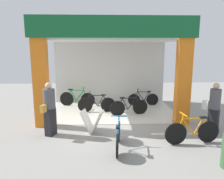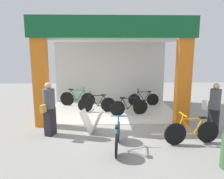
# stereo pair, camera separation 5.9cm
# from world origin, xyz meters

# --- Properties ---
(ground_plane) EXTENTS (19.07, 19.07, 0.00)m
(ground_plane) POSITION_xyz_m (0.00, 0.00, 0.00)
(ground_plane) COLOR gray
(ground_plane) RESTS_ON ground
(shop_facade) EXTENTS (5.74, 3.80, 3.83)m
(shop_facade) POSITION_xyz_m (0.00, 1.76, 2.05)
(shop_facade) COLOR beige
(shop_facade) RESTS_ON ground
(bicycle_inside_0) EXTENTS (1.60, 0.45, 0.89)m
(bicycle_inside_0) POSITION_xyz_m (0.71, 1.12, 0.36)
(bicycle_inside_0) COLOR black
(bicycle_inside_0) RESTS_ON ground
(bicycle_inside_1) EXTENTS (1.49, 0.41, 0.82)m
(bicycle_inside_1) POSITION_xyz_m (1.60, 2.64, 0.33)
(bicycle_inside_1) COLOR black
(bicycle_inside_1) RESTS_ON ground
(bicycle_inside_2) EXTENTS (1.64, 0.45, 0.90)m
(bicycle_inside_2) POSITION_xyz_m (-0.63, 1.61, 0.36)
(bicycle_inside_2) COLOR black
(bicycle_inside_2) RESTS_ON ground
(bicycle_inside_3) EXTENTS (1.71, 0.51, 0.95)m
(bicycle_inside_3) POSITION_xyz_m (-1.61, 2.60, 0.38)
(bicycle_inside_3) COLOR black
(bicycle_inside_3) RESTS_ON ground
(bicycle_parked_0) EXTENTS (1.68, 0.46, 0.93)m
(bicycle_parked_0) POSITION_xyz_m (2.26, -1.68, 0.37)
(bicycle_parked_0) COLOR black
(bicycle_parked_0) RESTS_ON ground
(bicycle_parked_1) EXTENTS (0.44, 1.59, 0.88)m
(bicycle_parked_1) POSITION_xyz_m (0.06, -1.94, 0.35)
(bicycle_parked_1) COLOR black
(bicycle_parked_1) RESTS_ON ground
(sandwich_board_sign) EXTENTS (0.80, 0.63, 0.78)m
(sandwich_board_sign) POSITION_xyz_m (-0.72, -0.75, 0.39)
(sandwich_board_sign) COLOR silver
(sandwich_board_sign) RESTS_ON ground
(pedestrian_0) EXTENTS (0.57, 0.57, 1.66)m
(pedestrian_0) POSITION_xyz_m (3.34, -0.74, 0.86)
(pedestrian_0) COLOR black
(pedestrian_0) RESTS_ON ground
(pedestrian_1) EXTENTS (0.49, 0.63, 1.73)m
(pedestrian_1) POSITION_xyz_m (-2.05, -0.88, 0.91)
(pedestrian_1) COLOR black
(pedestrian_1) RESTS_ON ground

